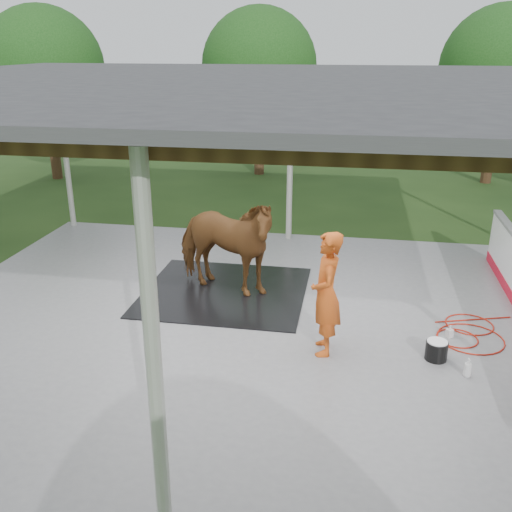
# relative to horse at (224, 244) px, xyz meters

# --- Properties ---
(ground) EXTENTS (100.00, 100.00, 0.00)m
(ground) POSITION_rel_horse_xyz_m (0.82, -1.25, -1.03)
(ground) COLOR #1E3814
(concrete_slab) EXTENTS (12.00, 10.00, 0.05)m
(concrete_slab) POSITION_rel_horse_xyz_m (0.82, -1.25, -1.00)
(concrete_slab) COLOR slate
(concrete_slab) RESTS_ON ground
(pavilion_structure) EXTENTS (12.60, 10.60, 4.05)m
(pavilion_structure) POSITION_rel_horse_xyz_m (0.82, -1.25, 2.94)
(pavilion_structure) COLOR beige
(pavilion_structure) RESTS_ON ground
(tree_belt) EXTENTS (28.00, 28.00, 5.80)m
(tree_belt) POSITION_rel_horse_xyz_m (1.12, -0.35, 2.76)
(tree_belt) COLOR #382314
(tree_belt) RESTS_ON ground
(rubber_mat) EXTENTS (3.08, 2.89, 0.02)m
(rubber_mat) POSITION_rel_horse_xyz_m (0.00, 0.00, -0.97)
(rubber_mat) COLOR black
(rubber_mat) RESTS_ON concrete_slab
(horse) EXTENTS (2.47, 1.70, 1.91)m
(horse) POSITION_rel_horse_xyz_m (0.00, 0.00, 0.00)
(horse) COLOR brown
(horse) RESTS_ON rubber_mat
(handler) EXTENTS (0.55, 0.77, 1.95)m
(handler) POSITION_rel_horse_xyz_m (2.03, -1.91, -0.00)
(handler) COLOR #C34B14
(handler) RESTS_ON concrete_slab
(wash_bucket) EXTENTS (0.33, 0.33, 0.31)m
(wash_bucket) POSITION_rel_horse_xyz_m (3.73, -1.87, -0.82)
(wash_bucket) COLOR black
(wash_bucket) RESTS_ON concrete_slab
(soap_bottle_a) EXTENTS (0.12, 0.12, 0.29)m
(soap_bottle_a) POSITION_rel_horse_xyz_m (4.12, -2.29, -0.83)
(soap_bottle_a) COLOR silver
(soap_bottle_a) RESTS_ON concrete_slab
(soap_bottle_b) EXTENTS (0.13, 0.13, 0.21)m
(soap_bottle_b) POSITION_rel_horse_xyz_m (4.03, -1.11, -0.87)
(soap_bottle_b) COLOR #338CD8
(soap_bottle_b) RESTS_ON concrete_slab
(hose_coil) EXTENTS (1.37, 1.48, 0.02)m
(hose_coil) POSITION_rel_horse_xyz_m (4.35, -0.97, -0.97)
(hose_coil) COLOR #A41B0B
(hose_coil) RESTS_ON concrete_slab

